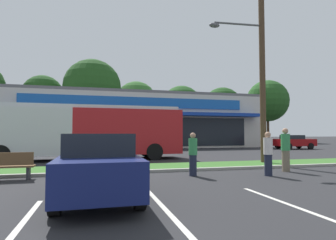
# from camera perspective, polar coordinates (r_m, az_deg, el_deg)

# --- Properties ---
(grass_median) EXTENTS (56.00, 2.20, 0.12)m
(grass_median) POSITION_cam_1_polar(r_m,az_deg,el_deg) (13.32, 5.08, -9.37)
(grass_median) COLOR #386B28
(grass_median) RESTS_ON ground_plane
(curb_lip) EXTENTS (56.00, 0.24, 0.12)m
(curb_lip) POSITION_cam_1_polar(r_m,az_deg,el_deg) (12.18, 7.05, -9.98)
(curb_lip) COLOR #99968C
(curb_lip) RESTS_ON ground_plane
(parking_stripe_0) EXTENTS (0.12, 4.80, 0.01)m
(parking_stripe_0) POSITION_cam_1_polar(r_m,az_deg,el_deg) (5.20, -29.51, -20.21)
(parking_stripe_0) COLOR silver
(parking_stripe_0) RESTS_ON ground_plane
(parking_stripe_1) EXTENTS (0.12, 4.80, 0.01)m
(parking_stripe_1) POSITION_cam_1_polar(r_m,az_deg,el_deg) (6.68, -1.86, -16.53)
(parking_stripe_1) COLOR silver
(parking_stripe_1) RESTS_ON ground_plane
(parking_stripe_2) EXTENTS (0.12, 4.80, 0.01)m
(parking_stripe_2) POSITION_cam_1_polar(r_m,az_deg,el_deg) (6.67, 26.44, -16.28)
(parking_stripe_2) COLOR silver
(parking_stripe_2) RESTS_ON ground_plane
(storefront_building) EXTENTS (28.72, 15.28, 6.18)m
(storefront_building) POSITION_cam_1_polar(r_m,az_deg,el_deg) (35.73, -7.63, -0.34)
(storefront_building) COLOR beige
(storefront_building) RESTS_ON ground_plane
(tree_left) EXTENTS (5.97, 5.97, 10.22)m
(tree_left) POSITION_cam_1_polar(r_m,az_deg,el_deg) (45.39, -24.27, 4.59)
(tree_left) COLOR #473323
(tree_left) RESTS_ON ground_plane
(tree_mid_left) EXTENTS (8.24, 8.24, 12.28)m
(tree_mid_left) POSITION_cam_1_polar(r_m,az_deg,el_deg) (41.85, -15.23, 6.34)
(tree_mid_left) COLOR #473323
(tree_mid_left) RESTS_ON ground_plane
(tree_mid) EXTENTS (6.28, 6.28, 9.52)m
(tree_mid) POSITION_cam_1_polar(r_m,az_deg,el_deg) (42.76, -6.52, 3.66)
(tree_mid) COLOR #473323
(tree_mid) RESTS_ON ground_plane
(tree_mid_right) EXTENTS (6.78, 6.78, 9.53)m
(tree_mid_right) POSITION_cam_1_polar(r_m,az_deg,el_deg) (46.40, 2.78, 2.85)
(tree_mid_right) COLOR #473323
(tree_mid_right) RESTS_ON ground_plane
(tree_right) EXTENTS (6.70, 6.70, 9.45)m
(tree_right) POSITION_cam_1_polar(r_m,az_deg,el_deg) (48.48, 11.08, 2.61)
(tree_right) COLOR #473323
(tree_right) RESTS_ON ground_plane
(tree_far_right) EXTENTS (7.43, 7.43, 11.17)m
(tree_far_right) POSITION_cam_1_polar(r_m,az_deg,el_deg) (53.26, 19.72, 3.70)
(tree_far_right) COLOR #473323
(tree_far_right) RESTS_ON ground_plane
(utility_pole) EXTENTS (3.04, 2.40, 10.08)m
(utility_pole) POSITION_cam_1_polar(r_m,az_deg,el_deg) (15.60, 18.26, 11.45)
(utility_pole) COLOR #4C3826
(utility_pole) RESTS_ON ground_plane
(city_bus) EXTENTS (11.84, 2.82, 3.25)m
(city_bus) POSITION_cam_1_polar(r_m,az_deg,el_deg) (17.57, -16.89, -2.09)
(city_bus) COLOR #AD191E
(city_bus) RESTS_ON ground_plane
(bus_stop_bench) EXTENTS (1.60, 0.45, 0.95)m
(bus_stop_bench) POSITION_cam_1_polar(r_m,az_deg,el_deg) (11.09, -29.82, -8.05)
(bus_stop_bench) COLOR brown
(bus_stop_bench) RESTS_ON ground_plane
(car_2) EXTENTS (4.12, 1.90, 1.43)m
(car_2) POSITION_cam_1_polar(r_m,az_deg,el_deg) (31.39, 24.34, -4.06)
(car_2) COLOR maroon
(car_2) RESTS_ON ground_plane
(car_4) EXTENTS (1.87, 4.70, 1.59)m
(car_4) POSITION_cam_1_polar(r_m,az_deg,el_deg) (7.29, -14.08, -8.85)
(car_4) COLOR navy
(car_4) RESTS_ON ground_plane
(pedestrian_near_bench) EXTENTS (0.37, 0.37, 1.82)m
(pedestrian_near_bench) POSITION_cam_1_polar(r_m,az_deg,el_deg) (12.76, 22.94, -5.60)
(pedestrian_near_bench) COLOR #726651
(pedestrian_near_bench) RESTS_ON ground_plane
(pedestrian_by_pole) EXTENTS (0.33, 0.33, 1.65)m
(pedestrian_by_pole) POSITION_cam_1_polar(r_m,az_deg,el_deg) (11.22, 19.81, -6.50)
(pedestrian_by_pole) COLOR #1E2338
(pedestrian_by_pole) RESTS_ON ground_plane
(pedestrian_mid) EXTENTS (0.33, 0.33, 1.62)m
(pedestrian_mid) POSITION_cam_1_polar(r_m,az_deg,el_deg) (10.59, 5.13, -6.96)
(pedestrian_mid) COLOR #1E2338
(pedestrian_mid) RESTS_ON ground_plane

